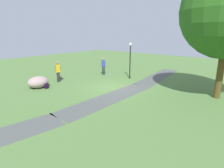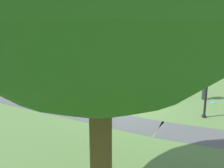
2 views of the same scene
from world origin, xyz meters
name	(u,v)px [view 2 (image 2 of 2)]	position (x,y,z in m)	size (l,w,h in m)	color
ground_plane	(127,110)	(0.00, 0.00, 0.00)	(48.00, 48.00, 0.00)	#51753B
footpath_segment_mid	(77,112)	(1.95, 1.43, 0.00)	(8.03, 1.85, 0.01)	#4E514F
lamp_post	(208,73)	(-3.48, -0.71, 2.05)	(0.28, 0.28, 3.29)	black
lawn_boulder	(106,78)	(3.68, -4.45, 0.45)	(1.61, 1.32, 0.90)	#A58A88
woman_with_handbag	(134,71)	(1.62, -4.75, 1.04)	(0.52, 0.29, 1.78)	#302B36
man_near_boulder	(205,82)	(-3.05, -3.65, 1.01)	(0.39, 0.46, 1.74)	#20302B
handbag_on_grass	(147,83)	(0.95, -5.48, 0.14)	(0.34, 0.34, 0.31)	brown
backpack_by_boulder	(105,83)	(3.39, -3.79, 0.19)	(0.35, 0.35, 0.40)	black
frisbee_on_grass	(213,102)	(-3.59, -3.26, 0.01)	(0.26, 0.26, 0.02)	#32A1D3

